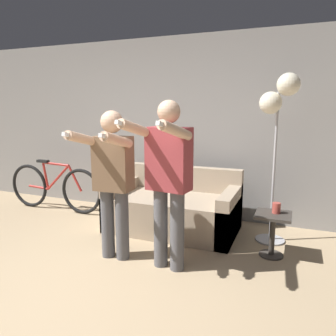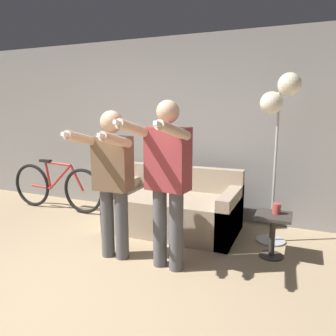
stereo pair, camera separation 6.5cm
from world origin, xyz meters
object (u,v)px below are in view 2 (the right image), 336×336
at_px(person_left, 112,175).
at_px(cat, 173,160).
at_px(person_right, 167,174).
at_px(bicycle, 57,187).
at_px(floor_lamp, 279,107).
at_px(side_table, 273,227).
at_px(cup, 277,209).
at_px(couch, 174,209).

height_order(person_left, cat, person_left).
bearing_deg(person_right, bicycle, 161.77).
xyz_separation_m(floor_lamp, side_table, (0.04, -0.42, -1.27)).
height_order(floor_lamp, cup, floor_lamp).
bearing_deg(person_left, cup, 21.48).
bearing_deg(person_left, bicycle, 144.60).
relative_size(person_right, floor_lamp, 0.84).
bearing_deg(person_left, side_table, 20.78).
height_order(person_left, side_table, person_left).
xyz_separation_m(couch, person_left, (-0.29, -1.03, 0.63)).
distance_m(person_right, cat, 1.48).
height_order(person_left, person_right, person_right).
xyz_separation_m(person_left, cup, (1.59, 0.71, -0.37)).
height_order(couch, person_right, person_right).
height_order(person_left, bicycle, person_left).
relative_size(person_right, cup, 14.58).
xyz_separation_m(person_left, side_table, (1.56, 0.68, -0.57)).
height_order(cat, bicycle, cat).
bearing_deg(cat, person_left, -94.78).
xyz_separation_m(person_left, bicycle, (-1.75, 1.12, -0.54)).
height_order(couch, side_table, couch).
bearing_deg(cat, bicycle, -171.47).
height_order(couch, floor_lamp, floor_lamp).
xyz_separation_m(couch, side_table, (1.27, -0.35, 0.06)).
bearing_deg(couch, cat, 115.03).
height_order(side_table, bicycle, bicycle).
distance_m(person_left, cup, 1.78).
xyz_separation_m(cat, bicycle, (-1.86, -0.28, -0.51)).
distance_m(floor_lamp, bicycle, 3.50).
relative_size(couch, person_right, 0.99).
distance_m(couch, cup, 1.36).
height_order(side_table, cup, cup).
bearing_deg(cat, person_right, -70.36).
bearing_deg(cat, cup, -24.92).
distance_m(cup, bicycle, 3.36).
bearing_deg(cat, floor_lamp, -11.79).
bearing_deg(bicycle, side_table, -7.53).
bearing_deg(couch, floor_lamp, 3.28).
bearing_deg(couch, person_right, -72.37).
relative_size(cup, bicycle, 0.07).
relative_size(person_right, side_table, 3.49).
relative_size(floor_lamp, side_table, 4.14).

